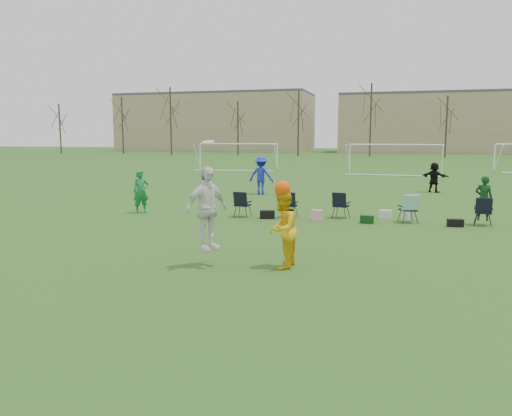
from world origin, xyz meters
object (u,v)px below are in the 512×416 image
(goal_mid, at_px, (395,151))
(fielder_black, at_px, (434,177))
(fielder_blue, at_px, (261,175))
(center_contest, at_px, (246,218))
(goal_left, at_px, (238,149))
(fielder_green_near, at_px, (141,192))

(goal_mid, bearing_deg, fielder_black, -76.84)
(fielder_blue, distance_m, center_contest, 15.00)
(goal_left, bearing_deg, fielder_black, -48.56)
(fielder_blue, distance_m, goal_mid, 18.17)
(fielder_blue, height_order, fielder_black, fielder_blue)
(fielder_green_near, height_order, goal_mid, goal_mid)
(fielder_green_near, height_order, fielder_black, fielder_green_near)
(fielder_green_near, bearing_deg, center_contest, -89.72)
(goal_left, xyz_separation_m, goal_mid, (14.00, -2.00, 0.00))
(fielder_green_near, xyz_separation_m, center_contest, (6.44, -6.93, 0.30))
(goal_mid, bearing_deg, fielder_blue, -107.72)
(fielder_green_near, height_order, goal_left, goal_left)
(goal_left, bearing_deg, goal_mid, -13.13)
(goal_left, distance_m, goal_mid, 14.14)
(center_contest, xyz_separation_m, goal_mid, (3.15, 31.43, 0.78))
(center_contest, bearing_deg, fielder_blue, 103.74)
(fielder_green_near, relative_size, goal_mid, 0.23)
(fielder_green_near, xyz_separation_m, fielder_black, (11.75, 11.14, -0.03))
(fielder_blue, distance_m, fielder_black, 9.53)
(fielder_green_near, bearing_deg, goal_mid, 25.99)
(goal_mid, bearing_deg, center_contest, -91.73)
(fielder_green_near, relative_size, center_contest, 0.58)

